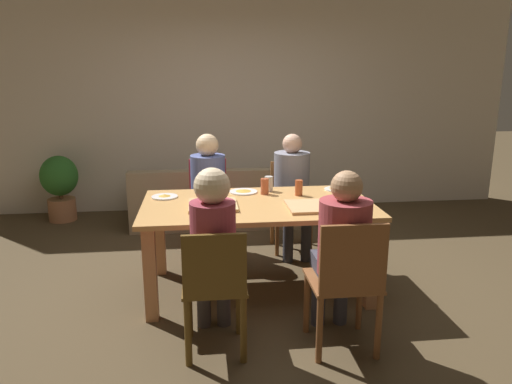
% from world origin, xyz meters
% --- Properties ---
extents(ground_plane, '(20.00, 20.00, 0.00)m').
position_xyz_m(ground_plane, '(0.00, 0.00, 0.00)').
color(ground_plane, '#4B3C26').
extents(back_wall, '(7.33, 0.12, 2.75)m').
position_xyz_m(back_wall, '(0.00, 2.62, 1.38)').
color(back_wall, beige).
rests_on(back_wall, ground).
extents(dining_table, '(1.87, 1.05, 0.76)m').
position_xyz_m(dining_table, '(0.00, 0.00, 0.65)').
color(dining_table, tan).
rests_on(dining_table, ground).
extents(chair_0, '(0.39, 0.40, 0.89)m').
position_xyz_m(chair_0, '(0.45, 0.99, 0.50)').
color(chair_0, brown).
rests_on(chair_0, ground).
extents(person_0, '(0.36, 0.57, 1.20)m').
position_xyz_m(person_0, '(0.45, 0.85, 0.71)').
color(person_0, '#383940').
rests_on(person_0, ground).
extents(chair_1, '(0.44, 0.44, 0.92)m').
position_xyz_m(chair_1, '(0.45, -1.01, 0.51)').
color(chair_1, brown).
rests_on(chair_1, ground).
extents(person_1, '(0.34, 0.50, 1.21)m').
position_xyz_m(person_1, '(0.45, -0.87, 0.71)').
color(person_1, '#3A3945').
rests_on(person_1, ground).
extents(chair_2, '(0.41, 0.41, 0.87)m').
position_xyz_m(chair_2, '(-0.38, -0.95, 0.47)').
color(chair_2, brown).
rests_on(chair_2, ground).
extents(person_2, '(0.29, 0.51, 1.23)m').
position_xyz_m(person_2, '(-0.38, -0.81, 0.73)').
color(person_2, '#423B3B').
rests_on(person_2, ground).
extents(chair_3, '(0.39, 0.44, 0.94)m').
position_xyz_m(chair_3, '(-0.38, 0.94, 0.49)').
color(chair_3, '#B12429').
rests_on(chair_3, ground).
extents(person_3, '(0.34, 0.55, 1.22)m').
position_xyz_m(person_3, '(-0.38, 0.80, 0.72)').
color(person_3, '#373045').
rests_on(person_3, ground).
extents(pizza_box_0, '(0.38, 0.38, 0.03)m').
position_xyz_m(pizza_box_0, '(-0.36, -0.08, 0.78)').
color(pizza_box_0, tan).
rests_on(pizza_box_0, dining_table).
extents(pizza_box_1, '(0.38, 0.38, 0.02)m').
position_xyz_m(pizza_box_1, '(0.40, -0.20, 0.77)').
color(pizza_box_1, tan).
rests_on(pizza_box_1, dining_table).
extents(plate_0, '(0.22, 0.22, 0.03)m').
position_xyz_m(plate_0, '(-0.76, 0.26, 0.77)').
color(plate_0, white).
rests_on(plate_0, dining_table).
extents(plate_1, '(0.25, 0.25, 0.03)m').
position_xyz_m(plate_1, '(-0.08, 0.35, 0.77)').
color(plate_1, white).
rests_on(plate_1, dining_table).
extents(plate_2, '(0.21, 0.21, 0.03)m').
position_xyz_m(plate_2, '(0.76, 0.35, 0.77)').
color(plate_2, white).
rests_on(plate_2, dining_table).
extents(drinking_glass_0, '(0.07, 0.07, 0.14)m').
position_xyz_m(drinking_glass_0, '(0.38, 0.19, 0.83)').
color(drinking_glass_0, '#B2502A').
rests_on(drinking_glass_0, dining_table).
extents(drinking_glass_1, '(0.07, 0.07, 0.13)m').
position_xyz_m(drinking_glass_1, '(0.83, 0.04, 0.83)').
color(drinking_glass_1, '#BE4E34').
rests_on(drinking_glass_1, dining_table).
extents(drinking_glass_2, '(0.07, 0.07, 0.14)m').
position_xyz_m(drinking_glass_2, '(0.10, 0.27, 0.83)').
color(drinking_glass_2, '#B45031').
rests_on(drinking_glass_2, dining_table).
extents(drinking_glass_3, '(0.07, 0.07, 0.13)m').
position_xyz_m(drinking_glass_3, '(0.15, 0.38, 0.83)').
color(drinking_glass_3, silver).
rests_on(drinking_glass_3, dining_table).
extents(couch, '(2.02, 0.84, 0.71)m').
position_xyz_m(couch, '(-0.26, 1.91, 0.26)').
color(couch, '#917D5E').
rests_on(couch, ground).
extents(potted_plant, '(0.45, 0.45, 0.81)m').
position_xyz_m(potted_plant, '(-2.17, 2.21, 0.46)').
color(potted_plant, '#AE6E48').
rests_on(potted_plant, ground).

